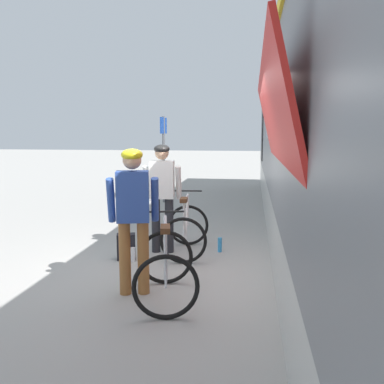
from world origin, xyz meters
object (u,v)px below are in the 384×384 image
(backpack_on_platform, at_px, (126,247))
(bicycle_near_silver, at_px, (166,267))
(water_bottle_by_the_backpack, at_px, (133,254))
(train_car, at_px, (365,132))
(platform_sign_post, at_px, (164,145))
(cyclist_far_in_white, at_px, (162,189))
(water_bottle_near_the_bikes, at_px, (220,245))
(bicycle_far_white, at_px, (186,230))
(cyclist_near_in_blue, at_px, (133,208))

(backpack_on_platform, bearing_deg, bicycle_near_silver, -73.54)
(backpack_on_platform, xyz_separation_m, water_bottle_by_the_backpack, (0.13, -0.09, -0.09))
(water_bottle_by_the_backpack, bearing_deg, train_car, 18.80)
(bicycle_near_silver, bearing_deg, platform_sign_post, 102.58)
(cyclist_far_in_white, xyz_separation_m, water_bottle_by_the_backpack, (-0.35, -0.55, -0.95))
(backpack_on_platform, height_order, water_bottle_near_the_bikes, backpack_on_platform)
(train_car, xyz_separation_m, water_bottle_by_the_backpack, (-3.57, -1.22, -1.86))
(train_car, relative_size, platform_sign_post, 6.99)
(cyclist_far_in_white, height_order, backpack_on_platform, cyclist_far_in_white)
(cyclist_far_in_white, bearing_deg, water_bottle_by_the_backpack, -122.06)
(cyclist_far_in_white, distance_m, bicycle_near_silver, 2.06)
(train_car, xyz_separation_m, platform_sign_post, (-4.24, 4.07, -0.34))
(backpack_on_platform, bearing_deg, train_car, 0.23)
(bicycle_near_silver, relative_size, water_bottle_by_the_backpack, 5.58)
(bicycle_near_silver, bearing_deg, water_bottle_by_the_backpack, 120.97)
(water_bottle_near_the_bikes, bearing_deg, platform_sign_post, 112.96)
(bicycle_far_white, distance_m, platform_sign_post, 5.14)
(cyclist_near_in_blue, xyz_separation_m, cyclist_far_in_white, (-0.04, 1.75, 0.00))
(cyclist_far_in_white, xyz_separation_m, bicycle_far_white, (0.39, -0.05, -0.65))
(cyclist_far_in_white, xyz_separation_m, backpack_on_platform, (-0.48, -0.46, -0.85))
(cyclist_far_in_white, bearing_deg, cyclist_near_in_blue, -88.68)
(cyclist_far_in_white, relative_size, backpack_on_platform, 4.40)
(cyclist_far_in_white, relative_size, bicycle_near_silver, 1.47)
(bicycle_far_white, bearing_deg, platform_sign_post, 106.45)
(train_car, bearing_deg, water_bottle_by_the_backpack, -161.20)
(cyclist_far_in_white, bearing_deg, water_bottle_near_the_bikes, 8.45)
(water_bottle_by_the_backpack, distance_m, platform_sign_post, 5.54)
(cyclist_far_in_white, relative_size, water_bottle_by_the_backpack, 8.20)
(train_car, bearing_deg, bicycle_near_silver, -137.20)
(train_car, bearing_deg, cyclist_far_in_white, -168.38)
(train_car, height_order, water_bottle_near_the_bikes, train_car)
(water_bottle_by_the_backpack, bearing_deg, cyclist_far_in_white, 57.94)
(water_bottle_by_the_backpack, xyz_separation_m, platform_sign_post, (-0.67, 5.29, 1.52))
(train_car, height_order, platform_sign_post, train_car)
(cyclist_far_in_white, distance_m, backpack_on_platform, 1.08)
(cyclist_near_in_blue, relative_size, water_bottle_by_the_backpack, 8.20)
(water_bottle_near_the_bikes, bearing_deg, train_car, 12.88)
(cyclist_near_in_blue, distance_m, water_bottle_near_the_bikes, 2.29)
(water_bottle_near_the_bikes, bearing_deg, cyclist_far_in_white, -171.55)
(bicycle_far_white, bearing_deg, water_bottle_near_the_bikes, 19.29)
(cyclist_far_in_white, distance_m, water_bottle_by_the_backpack, 1.15)
(cyclist_near_in_blue, height_order, bicycle_far_white, cyclist_near_in_blue)
(train_car, bearing_deg, backpack_on_platform, -163.09)
(water_bottle_near_the_bikes, relative_size, platform_sign_post, 0.10)
(backpack_on_platform, relative_size, platform_sign_post, 0.17)
(bicycle_far_white, distance_m, backpack_on_platform, 0.98)
(cyclist_far_in_white, bearing_deg, backpack_on_platform, -135.88)
(cyclist_near_in_blue, height_order, backpack_on_platform, cyclist_near_in_blue)
(cyclist_far_in_white, height_order, bicycle_near_silver, cyclist_far_in_white)
(cyclist_near_in_blue, relative_size, cyclist_far_in_white, 1.00)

